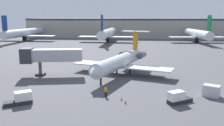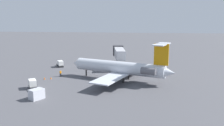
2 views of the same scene
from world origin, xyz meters
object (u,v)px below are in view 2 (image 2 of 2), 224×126
(ground_crew_marshaller, at_px, (61,73))
(baggage_tug_trailing, at_px, (33,85))
(regional_jet, at_px, (121,68))
(cargo_container_uld, at_px, (37,94))
(jet_bridge, at_px, (119,53))
(traffic_cone_mid, at_px, (44,78))
(baggage_tug_lead, at_px, (60,64))
(traffic_cone_near, at_px, (51,78))

(ground_crew_marshaller, height_order, baggage_tug_trailing, baggage_tug_trailing)
(regional_jet, distance_m, cargo_container_uld, 20.93)
(jet_bridge, bearing_deg, baggage_tug_trailing, -30.50)
(regional_jet, distance_m, ground_crew_marshaller, 15.92)
(jet_bridge, xyz_separation_m, ground_crew_marshaller, (14.50, -13.21, -3.54))
(regional_jet, height_order, baggage_tug_trailing, regional_jet)
(regional_jet, distance_m, traffic_cone_mid, 18.83)
(regional_jet, xyz_separation_m, ground_crew_marshaller, (-1.44, -15.69, -2.27))
(ground_crew_marshaller, height_order, cargo_container_uld, cargo_container_uld)
(jet_bridge, bearing_deg, traffic_cone_mid, -41.91)
(regional_jet, relative_size, baggage_tug_trailing, 6.33)
(ground_crew_marshaller, bearing_deg, regional_jet, 84.77)
(baggage_tug_lead, relative_size, cargo_container_uld, 1.36)
(regional_jet, xyz_separation_m, baggage_tug_lead, (-13.47, -20.35, -2.29))
(traffic_cone_near, distance_m, traffic_cone_mid, 1.50)
(baggage_tug_trailing, distance_m, traffic_cone_mid, 7.82)
(baggage_tug_trailing, relative_size, traffic_cone_near, 7.46)
(regional_jet, xyz_separation_m, jet_bridge, (-15.94, -2.48, 1.27))
(traffic_cone_near, bearing_deg, baggage_tug_trailing, -2.59)
(jet_bridge, height_order, cargo_container_uld, jet_bridge)
(regional_jet, bearing_deg, traffic_cone_mid, -84.09)
(cargo_container_uld, bearing_deg, baggage_tug_trailing, -147.43)
(baggage_tug_lead, xyz_separation_m, traffic_cone_mid, (15.39, 1.84, -0.56))
(jet_bridge, height_order, baggage_tug_lead, jet_bridge)
(baggage_tug_lead, bearing_deg, cargo_container_uld, 12.78)
(jet_bridge, xyz_separation_m, traffic_cone_mid, (17.86, -16.03, -4.12))
(cargo_container_uld, bearing_deg, jet_bridge, 160.34)
(baggage_tug_lead, relative_size, traffic_cone_mid, 7.49)
(cargo_container_uld, relative_size, traffic_cone_mid, 5.49)
(ground_crew_marshaller, relative_size, traffic_cone_mid, 3.07)
(regional_jet, xyz_separation_m, baggage_tug_trailing, (9.66, -17.56, -2.29))
(jet_bridge, distance_m, ground_crew_marshaller, 19.94)
(regional_jet, bearing_deg, jet_bridge, -171.15)
(baggage_tug_lead, distance_m, traffic_cone_mid, 15.51)
(regional_jet, relative_size, ground_crew_marshaller, 15.37)
(traffic_cone_mid, bearing_deg, jet_bridge, 138.09)
(baggage_tug_lead, bearing_deg, traffic_cone_mid, 6.83)
(traffic_cone_mid, bearing_deg, ground_crew_marshaller, 139.95)
(jet_bridge, xyz_separation_m, traffic_cone_near, (17.16, -14.70, -4.12))
(cargo_container_uld, bearing_deg, traffic_cone_mid, -160.86)
(baggage_tug_trailing, bearing_deg, traffic_cone_near, 177.41)
(jet_bridge, bearing_deg, traffic_cone_near, -40.58)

